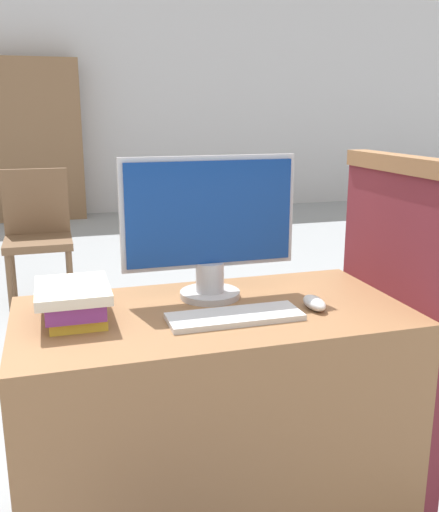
% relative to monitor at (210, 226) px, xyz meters
% --- Properties ---
extents(wall_back, '(12.00, 0.06, 2.80)m').
position_rel_monitor_xyz_m(wall_back, '(-0.02, 5.87, 0.44)').
color(wall_back, silver).
rests_on(wall_back, ground_plane).
extents(desk, '(1.13, 0.58, 0.73)m').
position_rel_monitor_xyz_m(desk, '(-0.02, -0.12, -0.59)').
color(desk, '#8C603D').
rests_on(desk, ground_plane).
extents(carrel_divider, '(0.07, 0.55, 1.16)m').
position_rel_monitor_xyz_m(carrel_divider, '(0.56, -0.13, -0.37)').
color(carrel_divider, maroon).
rests_on(carrel_divider, ground_plane).
extents(monitor, '(0.54, 0.19, 0.43)m').
position_rel_monitor_xyz_m(monitor, '(0.00, 0.00, 0.00)').
color(monitor, '#B7B7BC').
rests_on(monitor, desk).
extents(keyboard, '(0.37, 0.13, 0.02)m').
position_rel_monitor_xyz_m(keyboard, '(0.01, -0.21, -0.22)').
color(keyboard, silver).
rests_on(keyboard, desk).
extents(mouse, '(0.05, 0.11, 0.04)m').
position_rel_monitor_xyz_m(mouse, '(0.26, -0.19, -0.21)').
color(mouse, silver).
rests_on(mouse, desk).
extents(book_stack, '(0.20, 0.27, 0.10)m').
position_rel_monitor_xyz_m(book_stack, '(-0.41, -0.08, -0.17)').
color(book_stack, gold).
rests_on(book_stack, desk).
extents(far_chair, '(0.44, 0.44, 0.91)m').
position_rel_monitor_xyz_m(far_chair, '(-0.55, 2.39, -0.45)').
color(far_chair, brown).
rests_on(far_chair, ground_plane).
extents(bookshelf_far, '(1.18, 0.32, 1.89)m').
position_rel_monitor_xyz_m(bookshelf_far, '(-0.63, 5.63, -0.01)').
color(bookshelf_far, '#846042').
rests_on(bookshelf_far, ground_plane).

